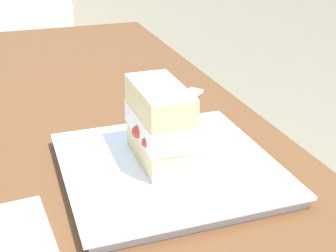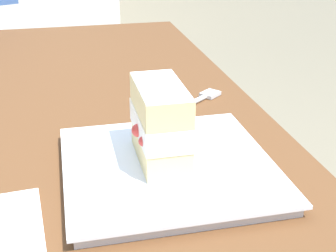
{
  "view_description": "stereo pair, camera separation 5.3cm",
  "coord_description": "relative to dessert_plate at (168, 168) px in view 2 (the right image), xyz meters",
  "views": [
    {
      "loc": [
        -0.48,
        -0.06,
        1.02
      ],
      "look_at": [
        -0.02,
        -0.21,
        0.8
      ],
      "focal_mm": 51.12,
      "sensor_mm": 36.0,
      "label": 1
    },
    {
      "loc": [
        -0.49,
        -0.11,
        1.02
      ],
      "look_at": [
        -0.02,
        -0.21,
        0.8
      ],
      "focal_mm": 51.12,
      "sensor_mm": 36.0,
      "label": 2
    }
  ],
  "objects": [
    {
      "name": "dessert_fork",
      "position": [
        0.19,
        -0.08,
        -0.0
      ],
      "size": [
        0.12,
        0.14,
        0.01
      ],
      "color": "silver",
      "rests_on": "patio_table"
    },
    {
      "name": "cake_slice",
      "position": [
        0.01,
        0.01,
        0.05
      ],
      "size": [
        0.11,
        0.06,
        0.09
      ],
      "color": "#EAD18C",
      "rests_on": "dessert_plate"
    },
    {
      "name": "dessert_plate",
      "position": [
        0.0,
        0.0,
        0.0
      ],
      "size": [
        0.24,
        0.24,
        0.02
      ],
      "color": "white",
      "rests_on": "patio_table"
    }
  ]
}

